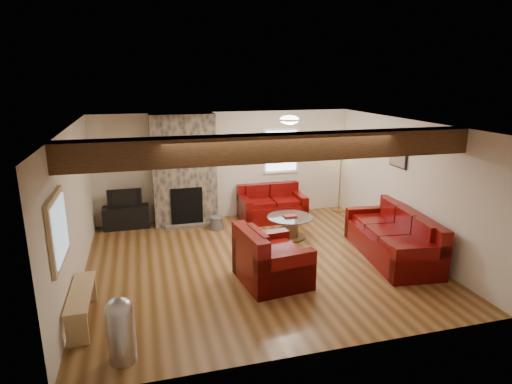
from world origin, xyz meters
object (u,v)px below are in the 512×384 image
coffee_table (290,227)px  sofa_three (391,234)px  floor_lamp (341,155)px  loveseat (272,203)px  tv_cabinet (126,217)px  armchair_red (272,255)px  television (125,197)px

coffee_table → sofa_three: bearing=-43.4°
coffee_table → floor_lamp: size_ratio=0.57×
floor_lamp → sofa_three: bearing=-96.4°
loveseat → tv_cabinet: size_ratio=1.52×
tv_cabinet → floor_lamp: (5.12, -0.12, 1.19)m
sofa_three → coffee_table: 2.06m
loveseat → coffee_table: bearing=-90.1°
armchair_red → loveseat: bearing=-24.5°
sofa_three → floor_lamp: 3.02m
coffee_table → tv_cabinet: (-3.31, 1.54, 0.01)m
loveseat → tv_cabinet: (-3.30, 0.30, -0.15)m
sofa_three → coffee_table: (-1.49, 1.41, -0.21)m
coffee_table → tv_cabinet: size_ratio=0.96×
tv_cabinet → television: bearing=0.0°
tv_cabinet → armchair_red: bearing=-54.4°
loveseat → coffee_table: loveseat is taller
sofa_three → armchair_red: 2.45m
coffee_table → armchair_red: bearing=-118.0°
tv_cabinet → floor_lamp: size_ratio=0.59×
coffee_table → floor_lamp: (1.81, 1.42, 1.20)m
sofa_three → floor_lamp: floor_lamp is taller
sofa_three → television: television is taller
armchair_red → sofa_three: bearing=-88.8°
tv_cabinet → television: size_ratio=1.36×
loveseat → armchair_red: size_ratio=1.32×
tv_cabinet → television: 0.46m
television → floor_lamp: (5.12, -0.12, 0.73)m
armchair_red → floor_lamp: size_ratio=0.68×
television → armchair_red: bearing=-54.4°
floor_lamp → coffee_table: bearing=-141.8°
armchair_red → tv_cabinet: size_ratio=1.15×
tv_cabinet → floor_lamp: 5.26m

